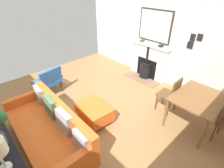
% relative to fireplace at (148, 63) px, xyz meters
% --- Properties ---
extents(ground_plane, '(5.27, 5.64, 0.01)m').
position_rel_fireplace_xyz_m(ground_plane, '(2.44, 0.13, -0.47)').
color(ground_plane, olive).
extents(wall_left, '(0.12, 5.64, 2.83)m').
position_rel_fireplace_xyz_m(wall_left, '(-0.20, 0.13, 0.95)').
color(wall_left, silver).
rests_on(wall_left, ground).
extents(fireplace, '(0.60, 1.27, 1.07)m').
position_rel_fireplace_xyz_m(fireplace, '(0.00, 0.00, 0.00)').
color(fireplace, brown).
rests_on(fireplace, ground).
extents(mirror_over_mantel, '(0.04, 1.03, 0.88)m').
position_rel_fireplace_xyz_m(mirror_over_mantel, '(-0.11, 0.00, 1.11)').
color(mirror_over_mantel, '#2D2823').
extents(mantel_bowl_near, '(0.15, 0.15, 0.04)m').
position_rel_fireplace_xyz_m(mantel_bowl_near, '(-0.02, -0.33, 0.63)').
color(mantel_bowl_near, '#47382D').
rests_on(mantel_bowl_near, fireplace).
extents(mantel_bowl_far, '(0.15, 0.15, 0.04)m').
position_rel_fireplace_xyz_m(mantel_bowl_far, '(-0.02, 0.34, 0.63)').
color(mantel_bowl_far, black).
rests_on(mantel_bowl_far, fireplace).
extents(sofa, '(0.87, 2.10, 0.79)m').
position_rel_fireplace_xyz_m(sofa, '(3.40, 0.36, -0.12)').
color(sofa, '#B2B2B7').
rests_on(sofa, ground).
extents(ottoman, '(0.60, 0.83, 0.38)m').
position_rel_fireplace_xyz_m(ottoman, '(2.43, 0.42, -0.23)').
color(ottoman, '#B2B2B7').
rests_on(ottoman, ground).
extents(armchair_accent, '(0.76, 0.68, 0.79)m').
position_rel_fireplace_xyz_m(armchair_accent, '(2.71, -1.18, -0.03)').
color(armchair_accent, '#4C3321').
rests_on(armchair_accent, ground).
extents(dining_table, '(1.05, 0.84, 0.72)m').
position_rel_fireplace_xyz_m(dining_table, '(1.00, 1.95, 0.17)').
color(dining_table, brown).
rests_on(dining_table, ground).
extents(dining_chair_near_fireplace, '(0.41, 0.41, 0.89)m').
position_rel_fireplace_xyz_m(dining_chair_near_fireplace, '(1.00, 1.39, 0.06)').
color(dining_chair_near_fireplace, brown).
rests_on(dining_chair_near_fireplace, ground).
extents(photo_gallery_row, '(0.02, 0.31, 0.40)m').
position_rel_fireplace_xyz_m(photo_gallery_row, '(-0.12, 1.14, 0.95)').
color(photo_gallery_row, black).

